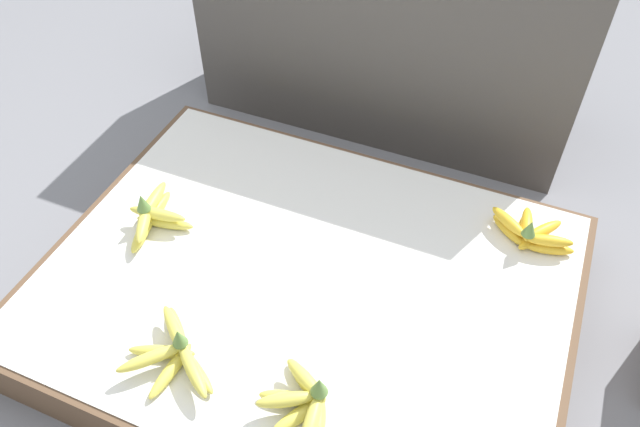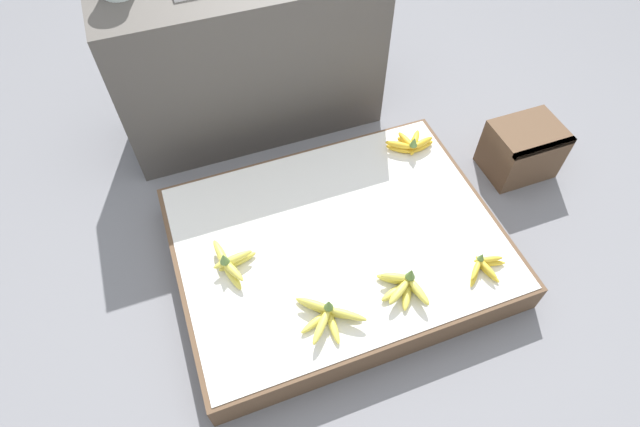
{
  "view_description": "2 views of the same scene",
  "coord_description": "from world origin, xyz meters",
  "px_view_note": "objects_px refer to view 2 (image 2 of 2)",
  "views": [
    {
      "loc": [
        0.4,
        -0.85,
        1.37
      ],
      "look_at": [
        -0.01,
        0.12,
        0.25
      ],
      "focal_mm": 35.0,
      "sensor_mm": 36.0,
      "label": 1
    },
    {
      "loc": [
        -0.46,
        -1.03,
        1.8
      ],
      "look_at": [
        -0.05,
        0.06,
        0.24
      ],
      "focal_mm": 28.0,
      "sensor_mm": 36.0,
      "label": 2
    }
  ],
  "objects_px": {
    "banana_bunch_middle_left": "(229,263)",
    "banana_bunch_front_midleft": "(327,315)",
    "wooden_crate": "(522,149)",
    "banana_bunch_front_right": "(484,267)",
    "banana_bunch_front_midright": "(404,287)",
    "banana_bunch_back_right": "(410,144)"
  },
  "relations": [
    {
      "from": "banana_bunch_middle_left",
      "to": "banana_bunch_front_midleft",
      "type": "bearing_deg",
      "value": -50.18
    },
    {
      "from": "wooden_crate",
      "to": "banana_bunch_front_right",
      "type": "height_order",
      "value": "wooden_crate"
    },
    {
      "from": "banana_bunch_front_midright",
      "to": "banana_bunch_middle_left",
      "type": "distance_m",
      "value": 0.66
    },
    {
      "from": "banana_bunch_front_midright",
      "to": "banana_bunch_middle_left",
      "type": "xyz_separation_m",
      "value": [
        -0.57,
        0.32,
        0.0
      ]
    },
    {
      "from": "wooden_crate",
      "to": "banana_bunch_front_midleft",
      "type": "bearing_deg",
      "value": -157.03
    },
    {
      "from": "banana_bunch_front_right",
      "to": "banana_bunch_middle_left",
      "type": "distance_m",
      "value": 0.96
    },
    {
      "from": "banana_bunch_front_midleft",
      "to": "banana_bunch_middle_left",
      "type": "distance_m",
      "value": 0.43
    },
    {
      "from": "banana_bunch_front_midright",
      "to": "banana_bunch_back_right",
      "type": "height_order",
      "value": "banana_bunch_front_midright"
    },
    {
      "from": "wooden_crate",
      "to": "banana_bunch_back_right",
      "type": "distance_m",
      "value": 0.53
    },
    {
      "from": "banana_bunch_front_midleft",
      "to": "banana_bunch_front_right",
      "type": "bearing_deg",
      "value": -1.53
    },
    {
      "from": "wooden_crate",
      "to": "banana_bunch_front_midright",
      "type": "xyz_separation_m",
      "value": [
        -0.85,
        -0.48,
        0.05
      ]
    },
    {
      "from": "banana_bunch_front_right",
      "to": "banana_bunch_middle_left",
      "type": "relative_size",
      "value": 0.81
    },
    {
      "from": "wooden_crate",
      "to": "banana_bunch_front_midright",
      "type": "bearing_deg",
      "value": -150.41
    },
    {
      "from": "banana_bunch_front_midleft",
      "to": "banana_bunch_front_right",
      "type": "relative_size",
      "value": 1.28
    },
    {
      "from": "banana_bunch_front_midright",
      "to": "banana_bunch_back_right",
      "type": "distance_m",
      "value": 0.73
    },
    {
      "from": "banana_bunch_front_right",
      "to": "banana_bunch_back_right",
      "type": "relative_size",
      "value": 0.8
    },
    {
      "from": "wooden_crate",
      "to": "banana_bunch_front_midleft",
      "type": "relative_size",
      "value": 1.29
    },
    {
      "from": "banana_bunch_front_right",
      "to": "banana_bunch_middle_left",
      "type": "xyz_separation_m",
      "value": [
        -0.9,
        0.34,
        0.01
      ]
    },
    {
      "from": "wooden_crate",
      "to": "banana_bunch_middle_left",
      "type": "relative_size",
      "value": 1.33
    },
    {
      "from": "banana_bunch_front_midright",
      "to": "banana_bunch_front_right",
      "type": "xyz_separation_m",
      "value": [
        0.32,
        -0.02,
        -0.01
      ]
    },
    {
      "from": "banana_bunch_front_midright",
      "to": "banana_bunch_front_midleft",
      "type": "bearing_deg",
      "value": -178.89
    },
    {
      "from": "banana_bunch_front_midleft",
      "to": "banana_bunch_front_midright",
      "type": "relative_size",
      "value": 1.19
    }
  ]
}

